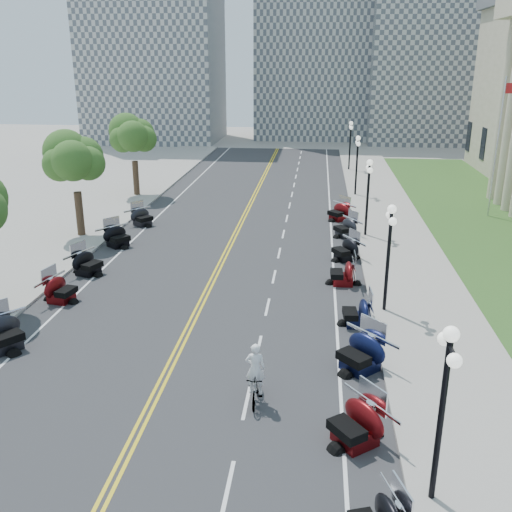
{
  "coord_description": "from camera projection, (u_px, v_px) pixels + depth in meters",
  "views": [
    {
      "loc": [
        5.32,
        -20.54,
        11.02
      ],
      "look_at": [
        2.49,
        5.53,
        2.0
      ],
      "focal_mm": 40.0,
      "sensor_mm": 36.0,
      "label": 1
    }
  ],
  "objects": [
    {
      "name": "distant_block_a",
      "position": [
        154.0,
        45.0,
        79.33
      ],
      "size": [
        18.0,
        14.0,
        26.0
      ],
      "primitive_type": "cube",
      "color": "gray",
      "rests_on": "ground"
    },
    {
      "name": "motorcycle_n_10",
      "position": [
        339.0,
        211.0,
        41.23
      ],
      "size": [
        2.84,
        2.84,
        1.41
      ],
      "primitive_type": null,
      "rotation": [
        0.0,
        0.0,
        -0.83
      ],
      "color": "#590A0C",
      "rests_on": "road"
    },
    {
      "name": "motorcycle_s_5",
      "position": [
        3.0,
        332.0,
        22.72
      ],
      "size": [
        3.04,
        3.04,
        1.52
      ],
      "primitive_type": null,
      "rotation": [
        0.0,
        0.0,
        0.93
      ],
      "color": "black",
      "rests_on": "road"
    },
    {
      "name": "lane_dash_8",
      "position": [
        274.0,
        277.0,
        30.63
      ],
      "size": [
        0.12,
        2.0,
        0.0
      ],
      "primitive_type": "cube",
      "color": "white",
      "rests_on": "road"
    },
    {
      "name": "edge_line_north",
      "position": [
        333.0,
        266.0,
        32.18
      ],
      "size": [
        0.12,
        90.0,
        0.0
      ],
      "primitive_type": "cube",
      "color": "white",
      "rests_on": "road"
    },
    {
      "name": "tree_4",
      "position": [
        133.0,
        140.0,
        47.35
      ],
      "size": [
        4.8,
        4.8,
        9.2
      ],
      "primitive_type": null,
      "color": "#235619",
      "rests_on": "sidewalk_south"
    },
    {
      "name": "motorcycle_n_5",
      "position": [
        360.0,
        351.0,
        21.18
      ],
      "size": [
        3.15,
        3.15,
        1.56
      ],
      "primitive_type": null,
      "rotation": [
        0.0,
        0.0,
        -0.81
      ],
      "color": "black",
      "rests_on": "road"
    },
    {
      "name": "motorcycle_n_6",
      "position": [
        357.0,
        311.0,
        24.84
      ],
      "size": [
        2.03,
        2.03,
        1.34
      ],
      "primitive_type": null,
      "rotation": [
        0.0,
        0.0,
        -1.5
      ],
      "color": "black",
      "rests_on": "road"
    },
    {
      "name": "street_lamp_5",
      "position": [
        350.0,
        146.0,
        59.32
      ],
      "size": [
        0.5,
        1.2,
        4.9
      ],
      "primitive_type": null,
      "color": "black",
      "rests_on": "sidewalk_north"
    },
    {
      "name": "distant_block_c",
      "position": [
        443.0,
        61.0,
        78.72
      ],
      "size": [
        20.0,
        14.0,
        22.0
      ],
      "primitive_type": "cube",
      "color": "gray",
      "rests_on": "ground"
    },
    {
      "name": "lane_dash_4",
      "position": [
        228.0,
        485.0,
        15.58
      ],
      "size": [
        0.12,
        2.0,
        0.0
      ],
      "primitive_type": "cube",
      "color": "white",
      "rests_on": "road"
    },
    {
      "name": "motorcycle_s_7",
      "position": [
        87.0,
        262.0,
        30.76
      ],
      "size": [
        2.61,
        2.61,
        1.41
      ],
      "primitive_type": null,
      "rotation": [
        0.0,
        0.0,
        1.2
      ],
      "color": "black",
      "rests_on": "road"
    },
    {
      "name": "sidewalk_north",
      "position": [
        407.0,
        268.0,
        31.74
      ],
      "size": [
        5.0,
        90.0,
        0.15
      ],
      "primitive_type": "cube",
      "color": "#9E9991",
      "rests_on": "ground"
    },
    {
      "name": "lane_dash_19",
      "position": [
        301.0,
        152.0,
        71.99
      ],
      "size": [
        0.12,
        2.0,
        0.0
      ],
      "primitive_type": "cube",
      "color": "white",
      "rests_on": "road"
    },
    {
      "name": "motorcycle_s_6",
      "position": [
        60.0,
        288.0,
        27.28
      ],
      "size": [
        2.33,
        2.33,
        1.38
      ],
      "primitive_type": null,
      "rotation": [
        0.0,
        0.0,
        1.36
      ],
      "color": "#590A0C",
      "rests_on": "road"
    },
    {
      "name": "cyclist_rider",
      "position": [
        255.0,
        348.0,
        18.76
      ],
      "size": [
        0.68,
        0.44,
        1.85
      ],
      "primitive_type": "imported",
      "rotation": [
        0.0,
        0.0,
        3.14
      ],
      "color": "white",
      "rests_on": "bicycle"
    },
    {
      "name": "street_lamp_2",
      "position": [
        388.0,
        259.0,
        25.47
      ],
      "size": [
        0.5,
        1.2,
        4.9
      ],
      "primitive_type": null,
      "color": "black",
      "rests_on": "sidewalk_north"
    },
    {
      "name": "ground",
      "position": [
        181.0,
        343.0,
        23.43
      ],
      "size": [
        160.0,
        160.0,
        0.0
      ],
      "primitive_type": "plane",
      "color": "gray"
    },
    {
      "name": "lane_dash_10",
      "position": [
        283.0,
        234.0,
        38.15
      ],
      "size": [
        0.12,
        2.0,
        0.0
      ],
      "primitive_type": "cube",
      "color": "white",
      "rests_on": "road"
    },
    {
      "name": "lane_dash_9",
      "position": [
        279.0,
        253.0,
        34.39
      ],
      "size": [
        0.12,
        2.0,
        0.0
      ],
      "primitive_type": "cube",
      "color": "white",
      "rests_on": "road"
    },
    {
      "name": "lawn",
      "position": [
        496.0,
        232.0,
        38.56
      ],
      "size": [
        9.0,
        60.0,
        0.1
      ],
      "primitive_type": "cube",
      "color": "#356023",
      "rests_on": "ground"
    },
    {
      "name": "lane_dash_13",
      "position": [
        292.0,
        194.0,
        49.43
      ],
      "size": [
        0.12,
        2.0,
        0.0
      ],
      "primitive_type": "cube",
      "color": "white",
      "rests_on": "road"
    },
    {
      "name": "lane_dash_18",
      "position": [
        300.0,
        157.0,
        68.23
      ],
      "size": [
        0.12,
        2.0,
        0.0
      ],
      "primitive_type": "cube",
      "color": "white",
      "rests_on": "road"
    },
    {
      "name": "centerline_yellow_a",
      "position": [
        219.0,
        262.0,
        32.84
      ],
      "size": [
        0.12,
        90.0,
        0.0
      ],
      "primitive_type": "cube",
      "color": "yellow",
      "rests_on": "road"
    },
    {
      "name": "lane_dash_15",
      "position": [
        296.0,
        177.0,
        56.95
      ],
      "size": [
        0.12,
        2.0,
        0.0
      ],
      "primitive_type": "cube",
      "color": "white",
      "rests_on": "road"
    },
    {
      "name": "centerline_yellow_b",
      "position": [
        224.0,
        262.0,
        32.82
      ],
      "size": [
        0.12,
        90.0,
        0.0
      ],
      "primitive_type": "cube",
      "color": "yellow",
      "rests_on": "road"
    },
    {
      "name": "motorcycle_n_7",
      "position": [
        343.0,
        272.0,
        29.4
      ],
      "size": [
        2.03,
        2.03,
        1.39
      ],
      "primitive_type": null,
      "rotation": [
        0.0,
        0.0,
        -1.55
      ],
      "color": "#590A0C",
      "rests_on": "road"
    },
    {
      "name": "lane_dash_16",
      "position": [
        297.0,
        169.0,
        60.71
      ],
      "size": [
        0.12,
        2.0,
        0.0
      ],
      "primitive_type": "cube",
      "color": "white",
      "rests_on": "road"
    },
    {
      "name": "lane_dash_11",
      "position": [
        287.0,
        218.0,
        41.91
      ],
      "size": [
        0.12,
        2.0,
        0.0
      ],
      "primitive_type": "cube",
      "color": "white",
      "rests_on": "road"
    },
    {
      "name": "lane_dash_14",
      "position": [
        294.0,
        185.0,
        53.19
      ],
      "size": [
        0.12,
        2.0,
        0.0
      ],
      "primitive_type": "cube",
      "color": "white",
      "rests_on": "road"
    },
    {
      "name": "flagpole",
      "position": [
        497.0,
        149.0,
        40.66
      ],
      "size": [
        1.1,
        0.2,
        10.0
      ],
      "primitive_type": null,
      "color": "silver",
      "rests_on": "ground"
    },
    {
      "name": "sidewalk_south",
      "position": [
        47.0,
        255.0,
        33.88
      ],
      "size": [
        5.0,
        90.0,
        0.15
      ],
      "primitive_type": "cube",
      "color": "#9E9991",
      "rests_on": "ground"
    },
    {
      "name": "motorcycle_n_8",
      "position": [
        346.0,
        248.0,
        32.98
      ],
      "size": [
        2.77,
        2.77,
        1.41
      ],
      "primitive_type": null,
      "rotation": [
        0.0,
        0.0,
        -1.03
      ],
      "color": "black",
      "rests_on": "road"
    },
    {
      "name": "motorcycle_n_4",
      "position": [
        356.0,
        422.0,
        17.09
      ],
      "size": [
        2.99,
        2.99,
        1.5
      ],
      "primitive_type": null,
      "rotation": [
        0.0,
        0.0,
        -0.92
      ],
      "color": "#590A0C",
      "rests_on": "road"
    },
    {
      "name": "lane_dash_12",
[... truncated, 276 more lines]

